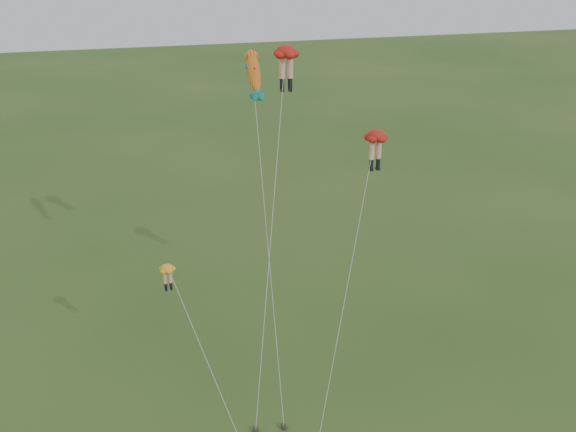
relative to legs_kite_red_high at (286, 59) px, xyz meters
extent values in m
plane|color=#2C4E1B|center=(-4.14, -10.47, -19.04)|extent=(300.00, 300.00, 0.00)
ellipsoid|color=red|center=(0.05, 0.11, 0.43)|extent=(1.84, 1.84, 0.84)
cylinder|color=#F6AD91|center=(-0.20, 0.14, -0.56)|extent=(0.37, 0.37, 1.28)
cylinder|color=black|center=(-0.20, 0.14, -1.52)|extent=(0.29, 0.29, 0.64)
cube|color=black|center=(-0.20, 0.14, -1.93)|extent=(0.25, 0.39, 0.19)
cylinder|color=#F6AD91|center=(0.31, 0.09, -0.56)|extent=(0.37, 0.37, 1.28)
cylinder|color=black|center=(0.31, 0.09, -1.52)|extent=(0.29, 0.29, 0.64)
cube|color=black|center=(0.31, 0.09, -1.93)|extent=(0.25, 0.39, 0.19)
cylinder|color=silver|center=(-2.36, -5.12, -8.99)|extent=(4.86, 10.50, 19.66)
cube|color=black|center=(-4.77, -10.35, -18.92)|extent=(0.25, 0.35, 0.24)
ellipsoid|color=red|center=(4.57, -3.88, -4.16)|extent=(1.58, 1.58, 0.75)
cylinder|color=#F6AD91|center=(4.34, -3.89, -5.05)|extent=(0.34, 0.34, 1.15)
cylinder|color=black|center=(4.34, -3.89, -5.91)|extent=(0.26, 0.26, 0.58)
cube|color=black|center=(4.34, -3.89, -6.28)|extent=(0.20, 0.34, 0.17)
cylinder|color=#F6AD91|center=(4.80, -3.87, -5.05)|extent=(0.34, 0.34, 1.15)
cylinder|color=black|center=(4.80, -3.87, -5.91)|extent=(0.26, 0.26, 0.58)
cube|color=black|center=(4.80, -3.87, -6.28)|extent=(0.20, 0.34, 0.17)
cylinder|color=silver|center=(1.41, -8.17, -11.30)|extent=(6.37, 8.61, 15.04)
ellipsoid|color=#F6AD1F|center=(-8.58, -4.87, -10.76)|extent=(1.03, 1.03, 0.49)
cylinder|color=#F6AD91|center=(-8.73, -4.88, -11.34)|extent=(0.22, 0.22, 0.75)
cylinder|color=black|center=(-8.73, -4.88, -11.91)|extent=(0.17, 0.17, 0.38)
cube|color=black|center=(-8.73, -4.88, -12.15)|extent=(0.13, 0.22, 0.11)
cylinder|color=#F6AD91|center=(-8.43, -4.87, -11.34)|extent=(0.22, 0.22, 0.75)
cylinder|color=black|center=(-8.43, -4.87, -11.91)|extent=(0.17, 0.17, 0.38)
cube|color=black|center=(-8.43, -4.87, -12.15)|extent=(0.13, 0.22, 0.11)
cylinder|color=silver|center=(-7.13, -8.92, -14.67)|extent=(2.92, 8.13, 8.32)
ellipsoid|color=orange|center=(-2.07, -0.19, -0.58)|extent=(1.19, 3.27, 2.82)
sphere|color=orange|center=(-2.07, -0.19, -0.58)|extent=(1.01, 1.34, 1.27)
cone|color=#14837A|center=(-2.07, -0.19, -0.58)|extent=(0.81, 1.23, 1.22)
cone|color=#14837A|center=(-2.07, -0.19, -0.58)|extent=(0.81, 1.23, 1.22)
cone|color=#14837A|center=(-2.07, -0.19, -0.58)|extent=(0.46, 0.69, 0.68)
cone|color=#14837A|center=(-2.07, -0.19, -0.58)|extent=(0.46, 0.69, 0.68)
cone|color=#BC3613|center=(-2.07, -0.19, -0.58)|extent=(0.50, 0.69, 0.67)
cylinder|color=silver|center=(-2.62, -5.36, -9.70)|extent=(1.12, 10.38, 18.25)
cube|color=black|center=(-3.17, -10.54, -18.92)|extent=(0.25, 0.35, 0.24)
camera|label=1|loc=(-11.02, -38.42, 6.61)|focal=40.00mm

